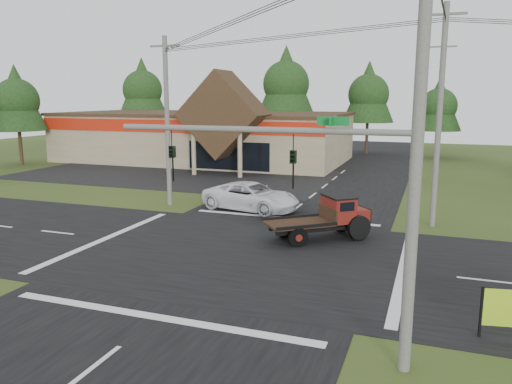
% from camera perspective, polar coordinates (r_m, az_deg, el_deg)
% --- Properties ---
extents(ground, '(120.00, 120.00, 0.00)m').
position_cam_1_polar(ground, '(22.33, -1.93, -7.02)').
color(ground, '#2F4017').
rests_on(ground, ground).
extents(road_ns, '(12.00, 120.00, 0.02)m').
position_cam_1_polar(road_ns, '(22.32, -1.93, -7.00)').
color(road_ns, black).
rests_on(road_ns, ground).
extents(road_ew, '(120.00, 12.00, 0.02)m').
position_cam_1_polar(road_ew, '(22.32, -1.93, -6.99)').
color(road_ew, black).
rests_on(road_ew, ground).
extents(parking_apron, '(28.00, 14.00, 0.02)m').
position_cam_1_polar(parking_apron, '(45.01, -9.58, 1.94)').
color(parking_apron, black).
rests_on(parking_apron, ground).
extents(cvs_building, '(30.40, 18.20, 9.19)m').
position_cam_1_polar(cvs_building, '(54.81, -5.80, 6.50)').
color(cvs_building, gray).
rests_on(cvs_building, ground).
extents(traffic_signal_mast, '(8.12, 0.24, 7.00)m').
position_cam_1_polar(traffic_signal_mast, '(12.64, 9.97, -0.33)').
color(traffic_signal_mast, '#595651').
rests_on(traffic_signal_mast, ground).
extents(utility_pole_nr, '(2.00, 0.30, 11.00)m').
position_cam_1_polar(utility_pole_nr, '(12.30, 17.92, 4.72)').
color(utility_pole_nr, '#595651').
rests_on(utility_pole_nr, ground).
extents(utility_pole_nw, '(2.00, 0.30, 10.50)m').
position_cam_1_polar(utility_pole_nw, '(32.00, -10.11, 8.05)').
color(utility_pole_nw, '#595651').
rests_on(utility_pole_nw, ground).
extents(utility_pole_ne, '(2.00, 0.30, 11.50)m').
position_cam_1_polar(utility_pole_ne, '(27.75, 20.21, 8.20)').
color(utility_pole_ne, '#595651').
rests_on(utility_pole_ne, ground).
extents(utility_pole_n, '(2.00, 0.30, 11.20)m').
position_cam_1_polar(utility_pole_n, '(41.75, 20.17, 8.65)').
color(utility_pole_n, '#595651').
rests_on(utility_pole_n, ground).
extents(tree_row_a, '(6.72, 6.72, 12.12)m').
position_cam_1_polar(tree_row_a, '(70.75, -12.86, 11.52)').
color(tree_row_a, '#332316').
rests_on(tree_row_a, ground).
extents(tree_row_b, '(5.60, 5.60, 10.10)m').
position_cam_1_polar(tree_row_b, '(67.75, -4.60, 10.65)').
color(tree_row_b, '#332316').
rests_on(tree_row_b, ground).
extents(tree_row_c, '(7.28, 7.28, 13.13)m').
position_cam_1_polar(tree_row_c, '(63.35, 3.46, 12.49)').
color(tree_row_c, '#332316').
rests_on(tree_row_c, ground).
extents(tree_row_d, '(6.16, 6.16, 11.11)m').
position_cam_1_polar(tree_row_d, '(62.24, 12.75, 11.04)').
color(tree_row_d, '#332316').
rests_on(tree_row_d, ground).
extents(tree_row_e, '(5.04, 5.04, 9.09)m').
position_cam_1_polar(tree_row_e, '(59.74, 20.18, 9.38)').
color(tree_row_e, '#332316').
rests_on(tree_row_e, ground).
extents(tree_side_w, '(5.60, 5.60, 10.10)m').
position_cam_1_polar(tree_side_w, '(56.31, -25.71, 9.62)').
color(tree_side_w, '#332316').
rests_on(tree_side_w, ground).
extents(antique_flatbed_truck, '(5.23, 4.77, 2.15)m').
position_cam_1_polar(antique_flatbed_truck, '(24.37, 7.24, -2.95)').
color(antique_flatbed_truck, '#53160B').
rests_on(antique_flatbed_truck, ground).
extents(white_pickup, '(6.51, 4.02, 1.68)m').
position_cam_1_polar(white_pickup, '(30.57, -0.55, -0.50)').
color(white_pickup, white).
rests_on(white_pickup, ground).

